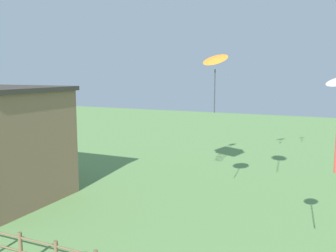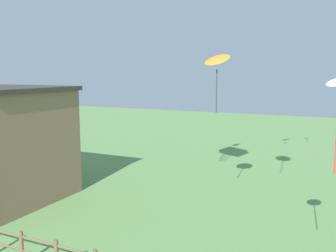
# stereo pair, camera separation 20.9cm
# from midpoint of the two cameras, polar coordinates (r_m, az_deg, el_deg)

# --- Properties ---
(kite_orange_delta) EXTENTS (1.44, 1.39, 2.74)m
(kite_orange_delta) POSITION_cam_midpoint_polar(r_m,az_deg,el_deg) (17.24, 7.84, 9.93)
(kite_orange_delta) COLOR orange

